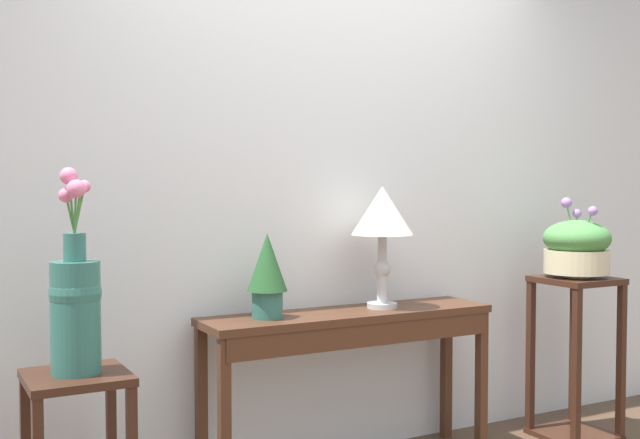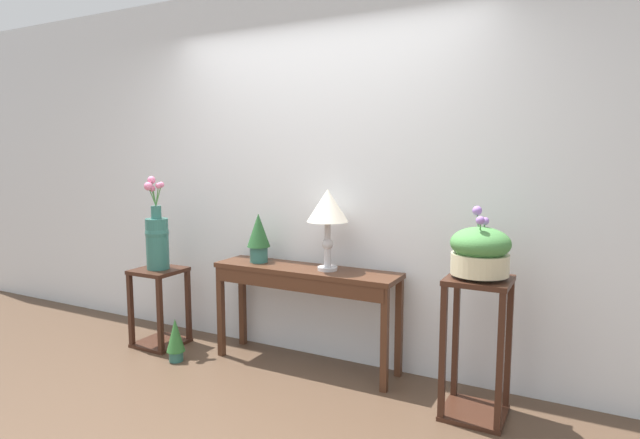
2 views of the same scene
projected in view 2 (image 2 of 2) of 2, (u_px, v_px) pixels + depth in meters
The scene contains 9 objects.
back_wall_with_art at pixel (321, 173), 3.87m from camera, with size 9.00×0.10×2.80m.
console_table at pixel (304, 283), 3.71m from camera, with size 1.39×0.34×0.73m.
table_lamp at pixel (328, 209), 3.59m from camera, with size 0.29×0.29×0.57m.
potted_plant_on_console at pixel (259, 235), 3.89m from camera, with size 0.17×0.17×0.37m.
pedestal_stand_left at pixel (160, 307), 4.19m from camera, with size 0.36×0.36×0.63m.
flower_vase_tall_left at pixel (157, 237), 4.12m from camera, with size 0.19×0.19×0.74m.
pedestal_stand_right at pixel (476, 348), 3.03m from camera, with size 0.36×0.36×0.83m.
planter_bowl_wide_right at pixel (480, 251), 2.96m from camera, with size 0.34×0.34×0.41m.
potted_plant_floor at pixel (176, 338), 3.86m from camera, with size 0.14×0.14×0.33m.
Camera 2 is at (1.80, -2.04, 1.54)m, focal length 29.21 mm.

